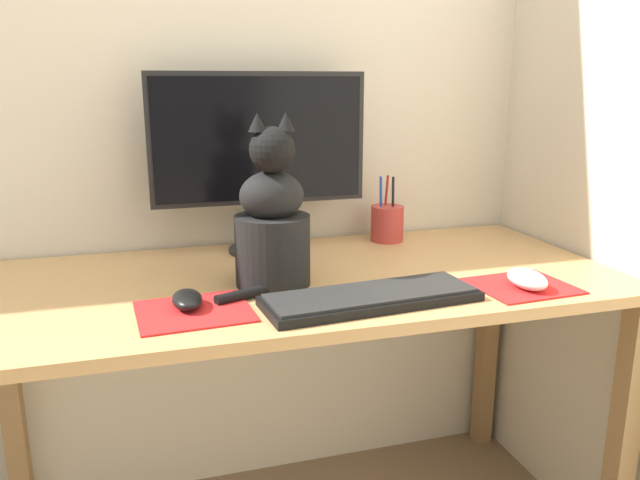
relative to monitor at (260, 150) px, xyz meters
The scene contains 11 objects.
wall_back 0.31m from the monitor, 72.97° to the left, with size 7.00×0.04×2.50m.
wall_side_right 0.87m from the monitor, 16.43° to the right, with size 0.04×7.00×2.50m.
desk 0.42m from the monitor, 80.56° to the right, with size 1.44×0.66×0.71m.
monitor is the anchor object (origin of this frame).
keyboard 0.53m from the monitor, 73.70° to the right, with size 0.44×0.18×0.02m.
mousepad_left 0.52m from the monitor, 118.01° to the right, with size 0.22×0.20×0.00m.
mousepad_right 0.70m from the monitor, 42.96° to the right, with size 0.21×0.19×0.00m.
computer_mouse_left 0.50m from the monitor, 120.42° to the right, with size 0.06×0.10×0.03m.
computer_mouse_right 0.70m from the monitor, 44.35° to the right, with size 0.07×0.11×0.04m.
cat 0.30m from the monitor, 96.27° to the right, with size 0.22×0.20×0.37m.
pen_cup 0.41m from the monitor, ahead, with size 0.09×0.09×0.18m.
Camera 1 is at (-0.34, -1.30, 1.14)m, focal length 35.00 mm.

